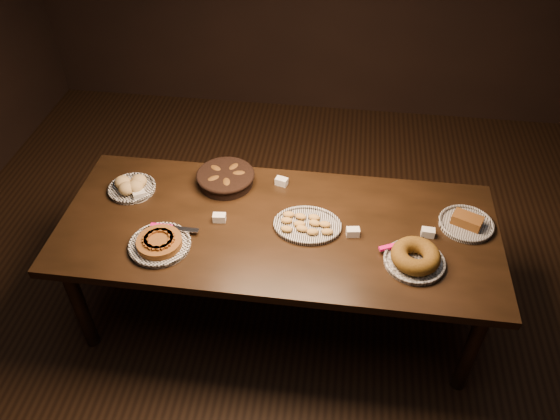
# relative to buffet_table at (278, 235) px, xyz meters

# --- Properties ---
(ground) EXTENTS (5.00, 5.00, 0.00)m
(ground) POSITION_rel_buffet_table_xyz_m (0.00, 0.00, -0.68)
(ground) COLOR black
(ground) RESTS_ON ground
(buffet_table) EXTENTS (2.40, 1.00, 0.75)m
(buffet_table) POSITION_rel_buffet_table_xyz_m (0.00, 0.00, 0.00)
(buffet_table) COLOR black
(buffet_table) RESTS_ON ground
(apple_tart_plate) EXTENTS (0.34, 0.33, 0.06)m
(apple_tart_plate) POSITION_rel_buffet_table_xyz_m (-0.59, -0.24, 0.10)
(apple_tart_plate) COLOR white
(apple_tart_plate) RESTS_ON buffet_table
(madeleine_platter) EXTENTS (0.37, 0.30, 0.04)m
(madeleine_platter) POSITION_rel_buffet_table_xyz_m (0.16, 0.01, 0.09)
(madeleine_platter) COLOR black
(madeleine_platter) RESTS_ON buffet_table
(bundt_cake_plate) EXTENTS (0.34, 0.33, 0.10)m
(bundt_cake_plate) POSITION_rel_buffet_table_xyz_m (0.72, -0.18, 0.12)
(bundt_cake_plate) COLOR black
(bundt_cake_plate) RESTS_ON buffet_table
(croissant_basket) EXTENTS (0.35, 0.35, 0.09)m
(croissant_basket) POSITION_rel_buffet_table_xyz_m (-0.35, 0.32, 0.12)
(croissant_basket) COLOR black
(croissant_basket) RESTS_ON buffet_table
(bread_roll_plate) EXTENTS (0.28, 0.28, 0.09)m
(bread_roll_plate) POSITION_rel_buffet_table_xyz_m (-0.89, 0.18, 0.11)
(bread_roll_plate) COLOR white
(bread_roll_plate) RESTS_ON buffet_table
(loaf_plate) EXTENTS (0.30, 0.30, 0.07)m
(loaf_plate) POSITION_rel_buffet_table_xyz_m (1.02, 0.13, 0.09)
(loaf_plate) COLOR black
(loaf_plate) RESTS_ON buffet_table
(tent_cards) EXTENTS (1.71, 0.43, 0.04)m
(tent_cards) POSITION_rel_buffet_table_xyz_m (0.01, 0.10, 0.10)
(tent_cards) COLOR white
(tent_cards) RESTS_ON buffet_table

